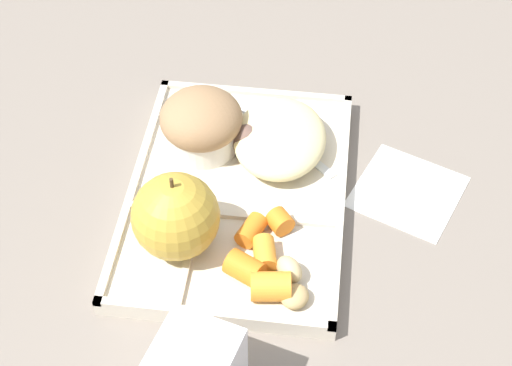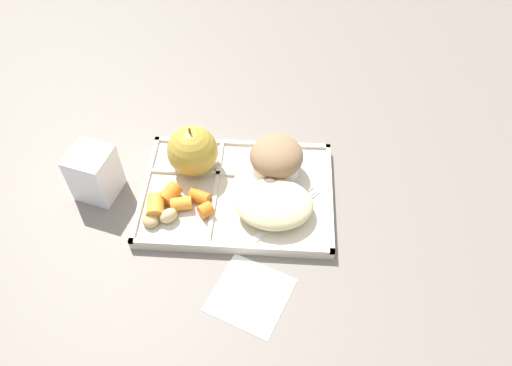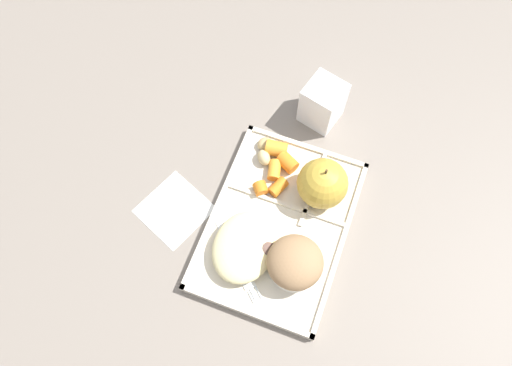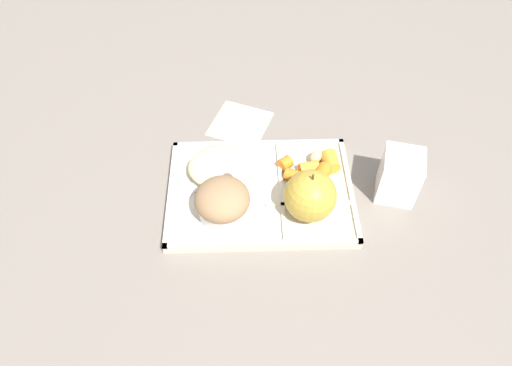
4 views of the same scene
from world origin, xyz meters
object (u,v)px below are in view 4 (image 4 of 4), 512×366
lunch_tray (261,193)px  milk_carton (399,174)px  plastic_fork (211,174)px  green_apple (310,196)px  bran_muffin (222,202)px

lunch_tray → milk_carton: bearing=-178.7°
lunch_tray → plastic_fork: 0.10m
lunch_tray → plastic_fork: size_ratio=2.67×
lunch_tray → plastic_fork: bearing=-23.8°
green_apple → bran_muffin: (0.14, -0.00, -0.01)m
bran_muffin → milk_carton: milk_carton is taller
milk_carton → plastic_fork: bearing=9.0°
lunch_tray → bran_muffin: (0.06, 0.05, 0.04)m
bran_muffin → milk_carton: size_ratio=0.99×
milk_carton → lunch_tray: bearing=16.3°
green_apple → lunch_tray: bearing=-31.7°
lunch_tray → bran_muffin: 0.09m
bran_muffin → plastic_fork: 0.09m
green_apple → bran_muffin: 0.14m
green_apple → bran_muffin: size_ratio=1.06×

